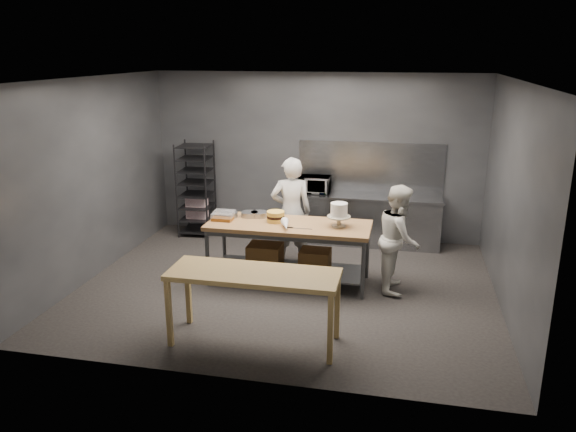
{
  "coord_description": "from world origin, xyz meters",
  "views": [
    {
      "loc": [
        1.63,
        -7.51,
        3.38
      ],
      "look_at": [
        -0.01,
        0.13,
        1.05
      ],
      "focal_mm": 35.0,
      "sensor_mm": 36.0,
      "label": 1
    }
  ],
  "objects_px": {
    "work_table": "(288,245)",
    "layer_cake": "(276,217)",
    "near_counter": "(254,279)",
    "chef_right": "(399,238)",
    "speed_rack": "(196,190)",
    "chef_behind": "(291,212)",
    "microwave": "(315,184)",
    "frosted_cake_stand": "(339,212)"
  },
  "relations": [
    {
      "from": "microwave",
      "to": "work_table",
      "type": "bearing_deg",
      "value": -92.03
    },
    {
      "from": "microwave",
      "to": "layer_cake",
      "type": "height_order",
      "value": "microwave"
    },
    {
      "from": "near_counter",
      "to": "layer_cake",
      "type": "height_order",
      "value": "layer_cake"
    },
    {
      "from": "chef_behind",
      "to": "microwave",
      "type": "distance_m",
      "value": 1.31
    },
    {
      "from": "near_counter",
      "to": "chef_right",
      "type": "relative_size",
      "value": 1.28
    },
    {
      "from": "frosted_cake_stand",
      "to": "chef_right",
      "type": "bearing_deg",
      "value": 4.1
    },
    {
      "from": "chef_right",
      "to": "work_table",
      "type": "bearing_deg",
      "value": 91.46
    },
    {
      "from": "work_table",
      "to": "near_counter",
      "type": "xyz_separation_m",
      "value": [
        -0.0,
        -1.88,
        0.24
      ]
    },
    {
      "from": "speed_rack",
      "to": "layer_cake",
      "type": "xyz_separation_m",
      "value": [
        1.97,
        -1.87,
        0.14
      ]
    },
    {
      "from": "work_table",
      "to": "frosted_cake_stand",
      "type": "xyz_separation_m",
      "value": [
        0.75,
        -0.01,
        0.57
      ]
    },
    {
      "from": "speed_rack",
      "to": "work_table",
      "type": "bearing_deg",
      "value": -41.37
    },
    {
      "from": "layer_cake",
      "to": "chef_behind",
      "type": "bearing_deg",
      "value": 81.61
    },
    {
      "from": "speed_rack",
      "to": "chef_behind",
      "type": "height_order",
      "value": "chef_behind"
    },
    {
      "from": "frosted_cake_stand",
      "to": "speed_rack",
      "type": "bearing_deg",
      "value": 146.77
    },
    {
      "from": "chef_right",
      "to": "layer_cake",
      "type": "relative_size",
      "value": 5.94
    },
    {
      "from": "chef_behind",
      "to": "chef_right",
      "type": "height_order",
      "value": "chef_behind"
    },
    {
      "from": "speed_rack",
      "to": "microwave",
      "type": "xyz_separation_m",
      "value": [
        2.23,
        0.08,
        0.19
      ]
    },
    {
      "from": "frosted_cake_stand",
      "to": "layer_cake",
      "type": "bearing_deg",
      "value": 177.32
    },
    {
      "from": "near_counter",
      "to": "chef_right",
      "type": "height_order",
      "value": "chef_right"
    },
    {
      "from": "work_table",
      "to": "microwave",
      "type": "height_order",
      "value": "microwave"
    },
    {
      "from": "work_table",
      "to": "layer_cake",
      "type": "relative_size",
      "value": 9.12
    },
    {
      "from": "work_table",
      "to": "frosted_cake_stand",
      "type": "relative_size",
      "value": 6.83
    },
    {
      "from": "chef_behind",
      "to": "speed_rack",
      "type": "bearing_deg",
      "value": -46.32
    },
    {
      "from": "work_table",
      "to": "speed_rack",
      "type": "bearing_deg",
      "value": 138.63
    },
    {
      "from": "chef_behind",
      "to": "microwave",
      "type": "height_order",
      "value": "chef_behind"
    },
    {
      "from": "layer_cake",
      "to": "frosted_cake_stand",
      "type": "bearing_deg",
      "value": -2.68
    },
    {
      "from": "work_table",
      "to": "chef_right",
      "type": "xyz_separation_m",
      "value": [
        1.62,
        0.06,
        0.21
      ]
    },
    {
      "from": "chef_right",
      "to": "layer_cake",
      "type": "distance_m",
      "value": 1.82
    },
    {
      "from": "microwave",
      "to": "near_counter",
      "type": "bearing_deg",
      "value": -91.05
    },
    {
      "from": "near_counter",
      "to": "microwave",
      "type": "relative_size",
      "value": 3.69
    },
    {
      "from": "work_table",
      "to": "speed_rack",
      "type": "relative_size",
      "value": 1.37
    },
    {
      "from": "chef_right",
      "to": "frosted_cake_stand",
      "type": "bearing_deg",
      "value": 93.6
    },
    {
      "from": "chef_right",
      "to": "near_counter",
      "type": "bearing_deg",
      "value": 139.54
    },
    {
      "from": "layer_cake",
      "to": "chef_right",
      "type": "bearing_deg",
      "value": 0.57
    },
    {
      "from": "speed_rack",
      "to": "microwave",
      "type": "bearing_deg",
      "value": 2.05
    },
    {
      "from": "chef_right",
      "to": "microwave",
      "type": "xyz_separation_m",
      "value": [
        -1.55,
        1.93,
        0.27
      ]
    },
    {
      "from": "chef_behind",
      "to": "frosted_cake_stand",
      "type": "xyz_separation_m",
      "value": [
        0.85,
        -0.7,
        0.25
      ]
    },
    {
      "from": "near_counter",
      "to": "chef_right",
      "type": "xyz_separation_m",
      "value": [
        1.62,
        1.94,
        -0.03
      ]
    },
    {
      "from": "microwave",
      "to": "frosted_cake_stand",
      "type": "relative_size",
      "value": 1.54
    },
    {
      "from": "microwave",
      "to": "frosted_cake_stand",
      "type": "distance_m",
      "value": 2.11
    },
    {
      "from": "layer_cake",
      "to": "near_counter",
      "type": "bearing_deg",
      "value": -84.36
    },
    {
      "from": "speed_rack",
      "to": "chef_right",
      "type": "height_order",
      "value": "speed_rack"
    }
  ]
}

